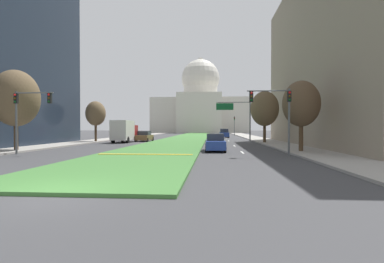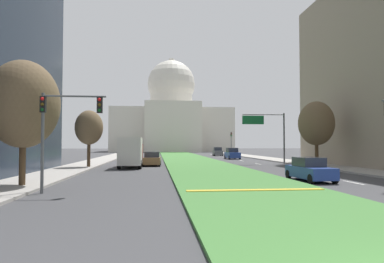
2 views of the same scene
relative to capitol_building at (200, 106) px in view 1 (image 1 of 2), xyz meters
The scene contains 21 objects.
ground_plane 56.84m from the capitol_building, 90.00° to the right, with size 260.00×260.00×0.00m, color #3D3D3F.
grass_median 62.36m from the capitol_building, 90.00° to the right, with size 8.06×101.59×0.14m, color #427A38.
median_curb_nose 100.09m from the capitol_building, 90.00° to the right, with size 7.25×0.50×0.04m, color gold.
lane_dashes_right 64.09m from the capitol_building, 82.92° to the right, with size 0.16×61.30×0.01m.
sidewalk_left 69.25m from the capitol_building, 101.40° to the right, with size 4.00×101.59×0.15m, color #9E9991.
sidewalk_right 69.25m from the capitol_building, 78.60° to the right, with size 4.00×101.59×0.15m, color #9E9991.
midrise_block_right 89.06m from the capitol_building, 74.96° to the right, with size 15.21×33.46×21.25m, color gray.
capitol_building is the anchor object (origin of this frame).
traffic_light_near_left 99.32m from the capitol_building, 95.89° to the right, with size 3.34×0.35×5.20m.
traffic_light_near_right 99.28m from the capitol_building, 84.10° to the right, with size 3.34×0.35×5.20m.
traffic_light_far_right 45.76m from the capitol_building, 75.85° to the right, with size 0.28×0.35×5.20m.
overhead_guide_sign 75.05m from the capitol_building, 82.99° to the right, with size 5.58×0.20×6.50m.
street_tree_left_near 96.92m from the capitol_building, 97.71° to the right, with size 4.15×4.15×7.50m.
street_tree_right_near 96.32m from the capitol_building, 82.28° to the right, with size 3.23×3.23×6.32m.
street_tree_left_mid 80.91m from the capitol_building, 98.73° to the right, with size 2.92×2.92×6.11m.
street_tree_right_mid 82.07m from the capitol_building, 81.34° to the right, with size 3.87×3.87×7.23m.
sedan_lead_stopped 94.91m from the capitol_building, 86.73° to the right, with size 1.93×4.47×1.62m.
sedan_midblock 77.45m from the capitol_building, 94.18° to the right, with size 2.11×4.37×1.63m.
sedan_distant 61.19m from the capitol_building, 82.73° to the right, with size 1.99×4.30×1.87m.
sedan_far_horizon 45.88m from the capitol_building, 79.67° to the right, with size 2.14×4.27×1.84m.
box_truck_delivery 80.73m from the capitol_building, 95.60° to the right, with size 2.40×6.40×3.20m.
Camera 1 is at (5.13, -8.68, 2.22)m, focal length 26.61 mm.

